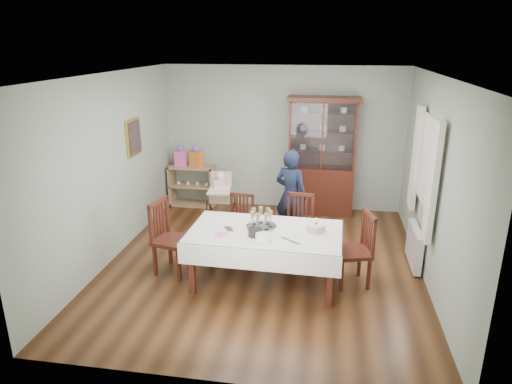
% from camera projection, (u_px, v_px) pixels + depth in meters
% --- Properties ---
extents(floor, '(5.00, 5.00, 0.00)m').
position_uv_depth(floor, '(263.00, 263.00, 6.72)').
color(floor, '#593319').
rests_on(floor, ground).
extents(room_shell, '(5.00, 5.00, 5.00)m').
position_uv_depth(room_shell, '(269.00, 142.00, 6.67)').
color(room_shell, '#9EAA99').
rests_on(room_shell, floor).
extents(dining_table, '(2.03, 1.21, 0.76)m').
position_uv_depth(dining_table, '(265.00, 257.00, 6.06)').
color(dining_table, '#4E1D13').
rests_on(dining_table, floor).
extents(china_cabinet, '(1.30, 0.48, 2.18)m').
position_uv_depth(china_cabinet, '(322.00, 155.00, 8.36)').
color(china_cabinet, '#4E1D13').
rests_on(china_cabinet, floor).
extents(sideboard, '(0.90, 0.38, 0.80)m').
position_uv_depth(sideboard, '(192.00, 185.00, 8.99)').
color(sideboard, tan).
rests_on(sideboard, floor).
extents(picture_frame, '(0.04, 0.48, 0.58)m').
position_uv_depth(picture_frame, '(134.00, 137.00, 7.28)').
color(picture_frame, gold).
rests_on(picture_frame, room_shell).
extents(window, '(0.04, 1.02, 1.22)m').
position_uv_depth(window, '(429.00, 162.00, 6.17)').
color(window, white).
rests_on(window, room_shell).
extents(curtain_left, '(0.07, 0.30, 1.55)m').
position_uv_depth(curtain_left, '(433.00, 183.00, 5.63)').
color(curtain_left, silver).
rests_on(curtain_left, room_shell).
extents(curtain_right, '(0.07, 0.30, 1.55)m').
position_uv_depth(curtain_right, '(416.00, 158.00, 6.79)').
color(curtain_right, silver).
rests_on(curtain_right, room_shell).
extents(radiator, '(0.10, 0.80, 0.55)m').
position_uv_depth(radiator, '(414.00, 246.00, 6.57)').
color(radiator, white).
rests_on(radiator, floor).
extents(chair_far_left, '(0.43, 0.43, 0.88)m').
position_uv_depth(chair_far_left, '(239.00, 235.00, 7.05)').
color(chair_far_left, '#4E1D13').
rests_on(chair_far_left, floor).
extents(chair_far_right, '(0.47, 0.47, 0.95)m').
position_uv_depth(chair_far_right, '(297.00, 239.00, 6.86)').
color(chair_far_right, '#4E1D13').
rests_on(chair_far_right, floor).
extents(chair_end_left, '(0.56, 0.56, 1.04)m').
position_uv_depth(chair_end_left, '(173.00, 251.00, 6.39)').
color(chair_end_left, '#4E1D13').
rests_on(chair_end_left, floor).
extents(chair_end_right, '(0.56, 0.56, 1.00)m').
position_uv_depth(chair_end_right, '(352.00, 263.00, 6.08)').
color(chair_end_right, '#4E1D13').
rests_on(chair_end_right, floor).
extents(woman, '(0.65, 0.56, 1.52)m').
position_uv_depth(woman, '(291.00, 196.00, 7.29)').
color(woman, black).
rests_on(woman, floor).
extents(high_chair, '(0.51, 0.51, 1.06)m').
position_uv_depth(high_chair, '(221.00, 209.00, 7.72)').
color(high_chair, black).
rests_on(high_chair, floor).
extents(champagne_tray, '(0.41, 0.41, 0.25)m').
position_uv_depth(champagne_tray, '(261.00, 222.00, 6.03)').
color(champagne_tray, silver).
rests_on(champagne_tray, dining_table).
extents(birthday_cake, '(0.28, 0.28, 0.19)m').
position_uv_depth(birthday_cake, '(316.00, 228.00, 5.91)').
color(birthday_cake, white).
rests_on(birthday_cake, dining_table).
extents(plate_stack_dark, '(0.23, 0.23, 0.09)m').
position_uv_depth(plate_stack_dark, '(255.00, 232.00, 5.79)').
color(plate_stack_dark, black).
rests_on(plate_stack_dark, dining_table).
extents(plate_stack_white, '(0.21, 0.21, 0.09)m').
position_uv_depth(plate_stack_white, '(263.00, 237.00, 5.64)').
color(plate_stack_white, white).
rests_on(plate_stack_white, dining_table).
extents(napkin_stack, '(0.17, 0.17, 0.02)m').
position_uv_depth(napkin_stack, '(221.00, 234.00, 5.81)').
color(napkin_stack, '#FF5DB5').
rests_on(napkin_stack, dining_table).
extents(cutlery, '(0.18, 0.20, 0.01)m').
position_uv_depth(cutlery, '(226.00, 229.00, 6.00)').
color(cutlery, silver).
rests_on(cutlery, dining_table).
extents(cake_knife, '(0.26, 0.20, 0.01)m').
position_uv_depth(cake_knife, '(290.00, 241.00, 5.64)').
color(cake_knife, silver).
rests_on(cake_knife, dining_table).
extents(gift_bag_pink, '(0.23, 0.17, 0.40)m').
position_uv_depth(gift_bag_pink, '(181.00, 157.00, 8.82)').
color(gift_bag_pink, '#FF5DB5').
rests_on(gift_bag_pink, sideboard).
extents(gift_bag_orange, '(0.26, 0.22, 0.42)m').
position_uv_depth(gift_bag_orange, '(196.00, 157.00, 8.77)').
color(gift_bag_orange, orange).
rests_on(gift_bag_orange, sideboard).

